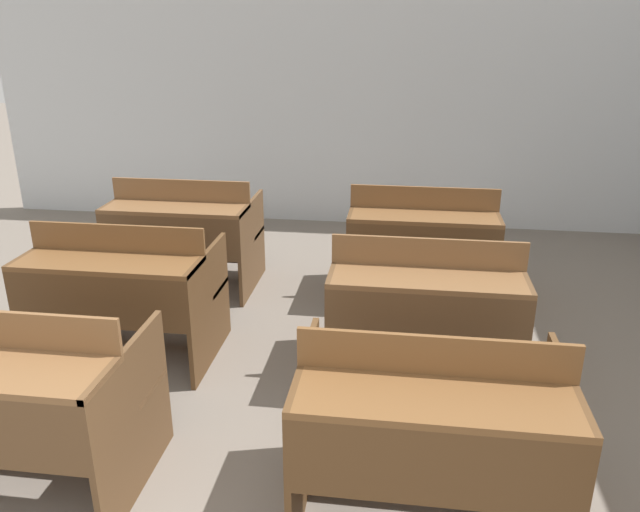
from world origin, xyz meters
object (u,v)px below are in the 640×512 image
Objects in this scene: bench_front_left at (13,396)px; bench_third_right at (422,241)px; bench_front_right at (430,427)px; bench_third_left at (185,232)px; bench_second_right at (425,306)px; bench_second_left at (124,289)px.

bench_front_left and bench_third_right have the same top height.
bench_front_right is 2.33m from bench_third_right.
bench_third_left is (-1.85, 2.30, 0.00)m from bench_front_right.
bench_front_right and bench_third_left have the same top height.
bench_third_left is 1.85m from bench_third_right.
bench_second_right is 2.17m from bench_third_left.
bench_third_right is at bearing 32.38° from bench_second_left.
bench_third_left is (-1.85, 1.14, 0.00)m from bench_second_right.
bench_front_right is 1.00× the size of bench_second_left.
bench_front_left is 1.00× the size of bench_front_right.
bench_second_left and bench_third_left have the same top height.
bench_front_left is 1.00× the size of bench_second_left.
bench_second_left is 1.00× the size of bench_third_right.
bench_second_left is 1.14m from bench_third_left.
bench_front_left is 1.00× the size of bench_third_left.
bench_second_right is at bearing 33.14° from bench_front_left.
bench_third_left is (-0.01, 1.14, 0.00)m from bench_second_left.
bench_second_left is at bearing -89.64° from bench_third_left.
bench_front_right is 1.00× the size of bench_third_left.
bench_second_left is at bearing 147.72° from bench_front_right.
bench_front_right is 2.18m from bench_second_left.
bench_second_left is (-0.02, 1.19, 0.00)m from bench_front_left.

